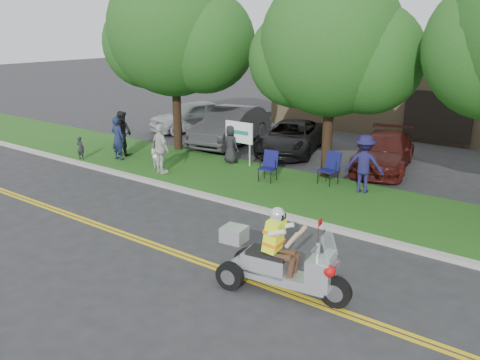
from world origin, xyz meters
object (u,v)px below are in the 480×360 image
Objects in this scene: trike_scooter at (278,263)px; parked_car_far_left at (192,116)px; spectator_adult_left at (118,138)px; parked_car_mid at (291,137)px; parked_car_right at (384,152)px; spectator_adult_mid at (122,133)px; parked_car_left at (231,126)px; spectator_adult_right at (161,149)px; lawn_chair_a at (331,166)px; lawn_chair_b at (269,164)px.

trike_scooter reaches higher than parked_car_far_left.
trike_scooter is 1.64× the size of spectator_adult_left.
parked_car_right is at bearing -17.93° from parked_car_mid.
trike_scooter is 12.41m from spectator_adult_mid.
spectator_adult_mid is at bearing -166.02° from parked_car_right.
trike_scooter is at bearing -25.73° from parked_car_far_left.
trike_scooter is 0.55× the size of parked_car_left.
spectator_adult_right is at bearing 159.19° from spectator_adult_mid.
spectator_adult_mid is at bearing 145.69° from trike_scooter.
parked_car_far_left reaches higher than parked_car_right.
trike_scooter is 0.59× the size of parked_car_mid.
parked_car_mid is at bearing -4.27° from parked_car_left.
parked_car_far_left is 3.72m from parked_car_left.
spectator_adult_right is at bearing -124.72° from parked_car_mid.
spectator_adult_mid is at bearing -2.07° from spectator_adult_right.
lawn_chair_a is 2.08m from lawn_chair_b.
parked_car_left is (2.12, 4.52, -0.17)m from spectator_adult_mid.
parked_car_right is (4.16, -0.10, 0.01)m from parked_car_mid.
spectator_adult_mid is 5.96m from parked_car_far_left.
trike_scooter reaches higher than parked_car_left.
parked_car_left is (-4.70, 3.89, 0.15)m from lawn_chair_b.
parked_car_mid is (5.12, 4.83, -0.34)m from spectator_adult_mid.
spectator_adult_right reaches higher than trike_scooter.
spectator_adult_right is (2.76, -0.37, 0.04)m from spectator_adult_left.
spectator_adult_right is 5.61m from parked_car_left.
parked_car_mid is at bearing 112.12° from trike_scooter.
parked_car_right is (10.66, -1.06, -0.09)m from parked_car_far_left.
parked_car_far_left is at bearing -76.37° from spectator_adult_left.
parked_car_far_left is (-1.38, 5.79, -0.25)m from spectator_adult_mid.
parked_car_far_left is (-4.60, 6.78, -0.24)m from spectator_adult_right.
parked_car_right is (7.16, 0.22, -0.17)m from parked_car_left.
spectator_adult_left reaches higher than lawn_chair_b.
lawn_chair_b is at bearing 117.09° from trike_scooter.
lawn_chair_a is at bearing 101.07° from trike_scooter.
spectator_adult_left is at bearing -161.78° from parked_car_right.
trike_scooter is 7.46m from lawn_chair_a.
spectator_adult_mid is 3.37m from spectator_adult_right.
parked_car_left is 1.06× the size of parked_car_mid.
parked_car_left reaches higher than parked_car_mid.
spectator_adult_left reaches higher than parked_car_far_left.
spectator_adult_right is 0.35× the size of parked_car_left.
lawn_chair_a is (-2.45, 7.05, 0.07)m from trike_scooter.
lawn_chair_a is 1.05× the size of lawn_chair_b.
trike_scooter is at bearing -58.21° from parked_car_left.
spectator_adult_right is at bearing -162.71° from lawn_chair_b.
spectator_adult_right reaches higher than parked_car_mid.
spectator_adult_left is at bearing -155.22° from lawn_chair_a.
spectator_adult_left is (-10.67, 4.86, 0.32)m from trike_scooter.
spectator_adult_mid reaches higher than parked_car_mid.
parked_car_far_left is (-10.05, 4.22, 0.05)m from lawn_chair_a.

